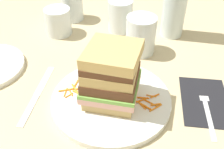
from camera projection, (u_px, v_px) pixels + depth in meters
ground_plane at (107, 99)px, 0.60m from camera, size 3.00×3.00×0.00m
main_plate at (111, 100)px, 0.59m from camera, size 0.26×0.26×0.01m
sandwich at (111, 75)px, 0.54m from camera, size 0.13×0.13×0.13m
carrot_shred_0 at (83, 87)px, 0.61m from camera, size 0.03×0.02×0.00m
carrot_shred_1 at (76, 93)px, 0.59m from camera, size 0.02×0.01×0.00m
carrot_shred_2 at (82, 90)px, 0.60m from camera, size 0.01×0.02×0.00m
carrot_shred_3 at (66, 90)px, 0.60m from camera, size 0.03×0.01×0.00m
carrot_shred_4 at (71, 92)px, 0.59m from camera, size 0.02×0.02×0.00m
carrot_shred_5 at (77, 92)px, 0.59m from camera, size 0.02×0.02×0.00m
carrot_shred_6 at (65, 94)px, 0.59m from camera, size 0.00×0.03×0.00m
carrot_shred_7 at (75, 88)px, 0.60m from camera, size 0.02×0.03×0.00m
carrot_shred_8 at (75, 84)px, 0.61m from camera, size 0.01×0.03×0.00m
carrot_shred_9 at (69, 95)px, 0.59m from camera, size 0.02×0.02×0.00m
carrot_shred_10 at (156, 108)px, 0.56m from camera, size 0.03×0.02×0.00m
carrot_shred_11 at (146, 107)px, 0.56m from camera, size 0.02×0.02×0.00m
carrot_shred_12 at (151, 95)px, 0.59m from camera, size 0.02×0.01×0.00m
carrot_shred_13 at (156, 104)px, 0.56m from camera, size 0.02×0.01×0.00m
carrot_shred_14 at (150, 103)px, 0.57m from camera, size 0.03×0.02×0.00m
carrot_shred_15 at (143, 98)px, 0.58m from camera, size 0.03×0.00×0.00m
carrot_shred_16 at (155, 96)px, 0.58m from camera, size 0.02×0.01×0.00m
carrot_shred_17 at (142, 106)px, 0.56m from camera, size 0.02×0.02×0.00m
carrot_shred_18 at (140, 103)px, 0.57m from camera, size 0.03×0.02×0.00m
carrot_shred_19 at (142, 100)px, 0.57m from camera, size 0.03×0.02×0.00m
napkin_dark at (205, 101)px, 0.59m from camera, size 0.11×0.16×0.00m
fork at (207, 107)px, 0.57m from camera, size 0.02×0.17×0.00m
knife at (37, 95)px, 0.61m from camera, size 0.03×0.20×0.00m
juice_glass at (141, 37)px, 0.72m from camera, size 0.08×0.08×0.10m
empty_tumbler_0 at (72, 5)px, 0.86m from camera, size 0.07×0.07×0.10m
empty_tumbler_1 at (120, 16)px, 0.81m from camera, size 0.07×0.07×0.10m
empty_tumbler_2 at (58, 21)px, 0.80m from camera, size 0.08×0.08×0.08m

